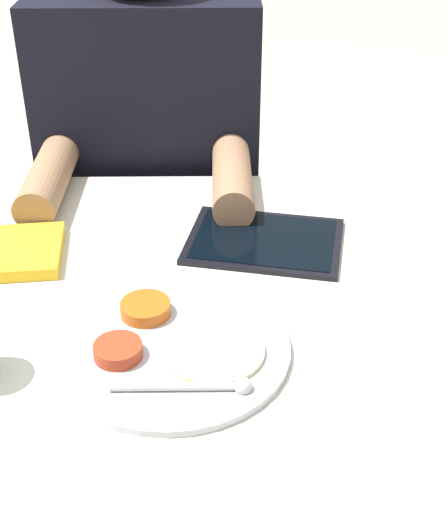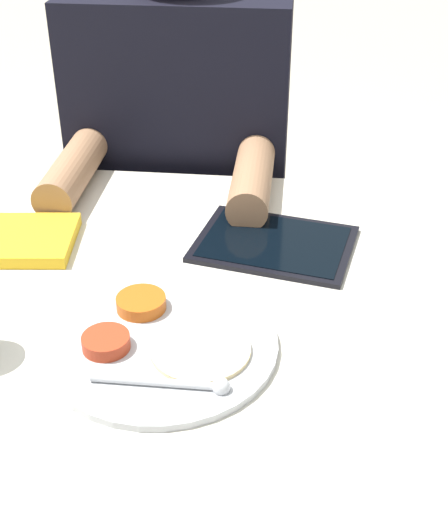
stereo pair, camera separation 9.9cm
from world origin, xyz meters
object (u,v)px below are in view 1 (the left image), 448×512
object	(u,v)px
red_notebook	(8,253)
person_diner	(155,220)
thali_tray	(172,346)
tablet_device	(264,241)

from	to	relation	value
red_notebook	person_diner	world-z (taller)	person_diner
thali_tray	person_diner	xyz separation A→B (m)	(-0.08, 0.64, -0.17)
thali_tray	tablet_device	size ratio (longest dim) A/B	1.09
thali_tray	tablet_device	distance (m)	0.30
person_diner	tablet_device	bearing A→B (deg)	-60.87
thali_tray	red_notebook	size ratio (longest dim) A/B	1.70
person_diner	red_notebook	bearing A→B (deg)	-114.17
thali_tray	tablet_device	bearing A→B (deg)	63.33
thali_tray	person_diner	distance (m)	0.67
thali_tray	person_diner	size ratio (longest dim) A/B	0.25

